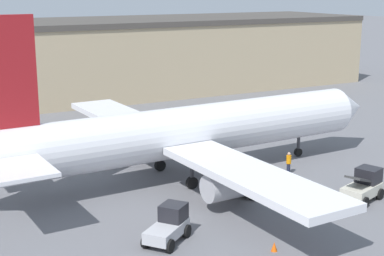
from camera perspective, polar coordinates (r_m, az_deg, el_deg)
The scene contains 8 objects.
ground_plane at distance 46.54m, azimuth 0.00°, elevation -4.68°, with size 400.00×400.00×0.00m, color slate.
terminal_building at distance 82.58m, azimuth -7.15°, elevation 6.91°, with size 72.74×18.15×10.18m.
airplane at distance 45.01m, azimuth -1.12°, elevation -0.44°, with size 37.81×34.82×12.88m.
ground_crew_worker at distance 47.43m, azimuth 9.36°, elevation -3.31°, with size 0.39×0.39×1.79m.
baggage_tug at distance 34.94m, azimuth -2.26°, elevation -9.40°, with size 3.53×3.30×2.05m.
belt_loader_truck at distance 42.90m, azimuth 16.31°, elevation -5.38°, with size 3.60×2.82×2.20m.
pushback_tug at distance 42.77m, azimuth 5.46°, elevation -5.04°, with size 3.24×3.17×2.15m.
safety_cone_near at distance 34.19m, azimuth 7.98°, elevation -11.32°, with size 0.36×0.36×0.55m.
Camera 1 is at (-21.07, -38.84, 14.63)m, focal length 55.00 mm.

